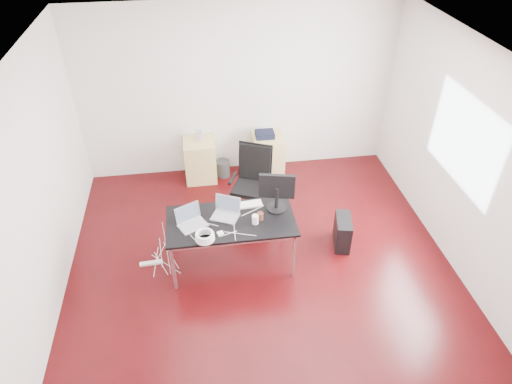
{
  "coord_description": "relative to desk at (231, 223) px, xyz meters",
  "views": [
    {
      "loc": [
        -0.69,
        -4.18,
        4.38
      ],
      "look_at": [
        0.0,
        0.55,
        0.85
      ],
      "focal_mm": 32.0,
      "sensor_mm": 36.0,
      "label": 1
    }
  ],
  "objects": [
    {
      "name": "pc_tower",
      "position": [
        1.54,
        0.14,
        -0.46
      ],
      "size": [
        0.29,
        0.48,
        0.44
      ],
      "primitive_type": "cube",
      "rotation": [
        0.0,
        0.0,
        -0.21
      ],
      "color": "black",
      "rests_on": "ground"
    },
    {
      "name": "laptop_right",
      "position": [
        -0.04,
        0.1,
        0.11
      ],
      "size": [
        0.41,
        0.37,
        0.23
      ],
      "rotation": [
        0.0,
        0.0,
        -0.45
      ],
      "color": "silver",
      "rests_on": "desk"
    },
    {
      "name": "monitor",
      "position": [
        0.61,
        0.16,
        0.34
      ],
      "size": [
        0.45,
        0.26,
        0.51
      ],
      "rotation": [
        0.0,
        0.0,
        -0.22
      ],
      "color": "black",
      "rests_on": "desk"
    },
    {
      "name": "speaker",
      "position": [
        -0.29,
        2.1,
        0.11
      ],
      "size": [
        0.11,
        0.1,
        0.18
      ],
      "primitive_type": "cube",
      "rotation": [
        0.0,
        0.0,
        -0.25
      ],
      "color": "#9E9E9E",
      "rests_on": "filing_cabinet_left"
    },
    {
      "name": "navy_garment",
      "position": [
        0.76,
        2.06,
        0.07
      ],
      "size": [
        0.3,
        0.24,
        0.09
      ],
      "primitive_type": "cube",
      "rotation": [
        0.0,
        0.0,
        -0.01
      ],
      "color": "black",
      "rests_on": "filing_cabinet_right"
    },
    {
      "name": "laptop_left",
      "position": [
        -0.49,
        -0.0,
        0.11
      ],
      "size": [
        0.41,
        0.38,
        0.23
      ],
      "rotation": [
        0.0,
        0.0,
        0.47
      ],
      "color": "silver",
      "rests_on": "desk"
    },
    {
      "name": "filing_cabinet_left",
      "position": [
        -0.31,
        2.06,
        -0.33
      ],
      "size": [
        0.5,
        0.5,
        0.7
      ],
      "primitive_type": "cube",
      "color": "tan",
      "rests_on": "ground"
    },
    {
      "name": "wastebasket",
      "position": [
        0.06,
        2.08,
        -0.54
      ],
      "size": [
        0.31,
        0.31,
        0.28
      ],
      "primitive_type": "cylinder",
      "rotation": [
        0.0,
        0.0,
        0.4
      ],
      "color": "black",
      "rests_on": "ground"
    },
    {
      "name": "keyboard",
      "position": [
        0.21,
        0.26,
        0.06
      ],
      "size": [
        0.45,
        0.17,
        0.02
      ],
      "primitive_type": "cube",
      "rotation": [
        0.0,
        0.0,
        0.08
      ],
      "color": "white",
      "rests_on": "desk"
    },
    {
      "name": "cup_white",
      "position": [
        0.29,
        -0.1,
        0.11
      ],
      "size": [
        0.09,
        0.09,
        0.12
      ],
      "primitive_type": "cylinder",
      "rotation": [
        0.0,
        0.0,
        -0.2
      ],
      "color": "white",
      "rests_on": "desk"
    },
    {
      "name": "room_shell",
      "position": [
        0.41,
        -0.17,
        0.73
      ],
      "size": [
        5.0,
        5.0,
        5.0
      ],
      "color": "#330508",
      "rests_on": "ground"
    },
    {
      "name": "desk",
      "position": [
        0.0,
        0.0,
        0.0
      ],
      "size": [
        1.6,
        0.8,
        0.73
      ],
      "color": "black",
      "rests_on": "ground"
    },
    {
      "name": "power_adapter",
      "position": [
        -0.15,
        -0.25,
        0.07
      ],
      "size": [
        0.09,
        0.09,
        0.03
      ],
      "primitive_type": "cube",
      "rotation": [
        0.0,
        0.0,
        0.27
      ],
      "color": "white",
      "rests_on": "desk"
    },
    {
      "name": "power_strip",
      "position": [
        -1.08,
        0.12,
        -0.66
      ],
      "size": [
        0.3,
        0.08,
        0.04
      ],
      "primitive_type": "cube",
      "rotation": [
        0.0,
        0.0,
        0.06
      ],
      "color": "white",
      "rests_on": "ground"
    },
    {
      "name": "cup_brown",
      "position": [
        0.37,
        -0.04,
        0.1
      ],
      "size": [
        0.1,
        0.1,
        0.1
      ],
      "primitive_type": "cylinder",
      "rotation": [
        0.0,
        0.0,
        0.41
      ],
      "color": "#4F281B",
      "rests_on": "desk"
    },
    {
      "name": "cable_coil",
      "position": [
        -0.34,
        -0.32,
        0.11
      ],
      "size": [
        0.24,
        0.24,
        0.11
      ],
      "rotation": [
        0.0,
        0.0,
        -0.43
      ],
      "color": "white",
      "rests_on": "desk"
    },
    {
      "name": "filing_cabinet_right",
      "position": [
        0.82,
        2.06,
        -0.33
      ],
      "size": [
        0.5,
        0.5,
        0.7
      ],
      "primitive_type": "cube",
      "color": "tan",
      "rests_on": "ground"
    },
    {
      "name": "office_chair",
      "position": [
        0.41,
        1.03,
        -0.07
      ],
      "size": [
        0.63,
        0.65,
        1.08
      ],
      "rotation": [
        0.0,
        0.0,
        -0.43
      ],
      "color": "black",
      "rests_on": "ground"
    }
  ]
}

